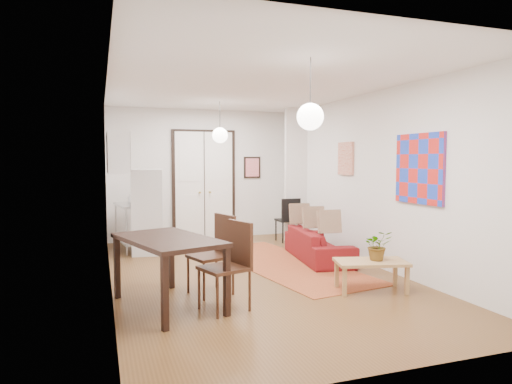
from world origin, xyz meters
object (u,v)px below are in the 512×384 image
object	(u,v)px
dining_table	(168,245)
dining_chair_near	(209,247)
fridge	(148,212)
kitchen_counter	(134,220)
black_side_chair	(286,215)
sofa	(318,244)
dining_chair_far	(222,258)
coffee_table	(371,265)

from	to	relation	value
dining_table	dining_chair_near	bearing A→B (deg)	37.26
dining_table	fridge	bearing A→B (deg)	88.63
kitchen_counter	black_side_chair	xyz separation A→B (m)	(3.22, -0.06, -0.03)
fridge	dining_chair_near	distance (m)	2.86
sofa	dining_table	world-z (taller)	dining_table
sofa	fridge	xyz separation A→B (m)	(-2.81, 1.51, 0.53)
black_side_chair	dining_chair_far	bearing A→B (deg)	56.38
sofa	kitchen_counter	world-z (taller)	kitchen_counter
sofa	dining_table	distance (m)	3.41
dining_chair_near	kitchen_counter	bearing A→B (deg)	174.95
kitchen_counter	dining_table	bearing A→B (deg)	-95.95
fridge	sofa	bearing A→B (deg)	-20.65
dining_table	dining_chair_near	distance (m)	0.77
dining_chair_near	black_side_chair	world-z (taller)	dining_chair_near
sofa	kitchen_counter	distance (m)	3.66
dining_table	dining_chair_near	size ratio (longest dim) A/B	1.64
kitchen_counter	dining_chair_near	size ratio (longest dim) A/B	1.20
fridge	dining_chair_near	bearing A→B (deg)	-71.81
black_side_chair	kitchen_counter	bearing A→B (deg)	-2.61
sofa	dining_chair_far	distance (m)	3.05
sofa	black_side_chair	bearing A→B (deg)	1.96
coffee_table	dining_table	xyz separation A→B (m)	(-2.68, 0.23, 0.39)
kitchen_counter	fridge	size ratio (longest dim) A/B	0.78
fridge	black_side_chair	xyz separation A→B (m)	(3.01, 0.47, -0.24)
coffee_table	kitchen_counter	size ratio (longest dim) A/B	0.83
fridge	dining_chair_far	bearing A→B (deg)	-73.88
fridge	black_side_chair	size ratio (longest dim) A/B	1.68
sofa	dining_chair_near	world-z (taller)	dining_chair_near
dining_chair_near	dining_table	bearing A→B (deg)	-70.24
dining_table	dining_chair_far	xyz separation A→B (m)	(0.60, -0.24, -0.14)
coffee_table	fridge	xyz separation A→B (m)	(-2.60, 3.50, 0.44)
kitchen_counter	dining_chair_far	bearing A→B (deg)	-87.66
kitchen_counter	dining_chair_near	xyz separation A→B (m)	(0.74, -3.33, 0.02)
sofa	black_side_chair	world-z (taller)	black_side_chair
sofa	dining_table	xyz separation A→B (m)	(-2.89, -1.75, 0.47)
fridge	dining_chair_far	size ratio (longest dim) A/B	1.53
coffee_table	dining_chair_near	world-z (taller)	dining_chair_near
sofa	dining_chair_near	distance (m)	2.65
dining_chair_near	dining_chair_far	size ratio (longest dim) A/B	1.00
dining_chair_near	black_side_chair	size ratio (longest dim) A/B	1.10
kitchen_counter	dining_table	size ratio (longest dim) A/B	0.73
coffee_table	black_side_chair	distance (m)	3.99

